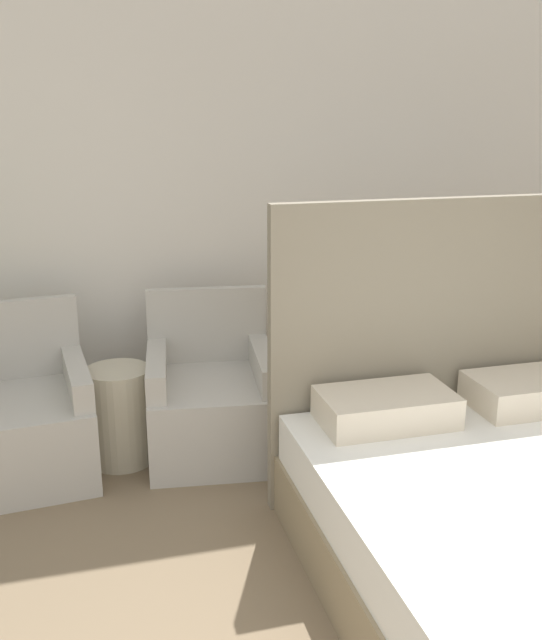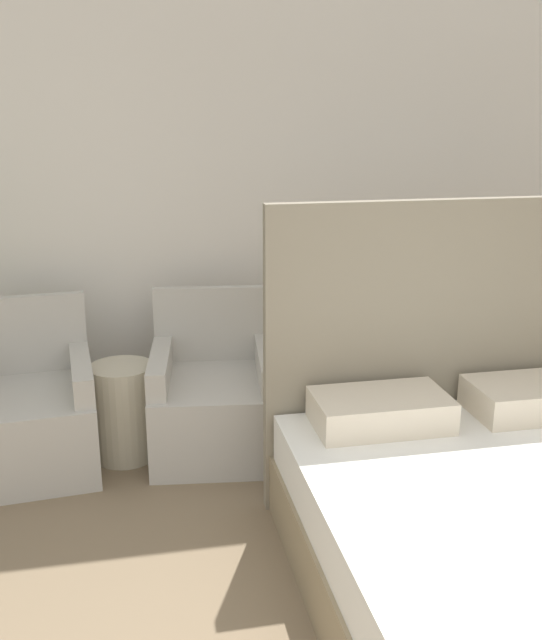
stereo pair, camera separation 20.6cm
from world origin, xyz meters
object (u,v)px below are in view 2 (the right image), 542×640
at_px(bed, 533,540).
at_px(armchair_near_window_right, 215,404).
at_px(side_table, 124,411).
at_px(armchair_near_window_left, 28,419).

xyz_separation_m(bed, armchair_near_window_right, (-0.98, 1.53, -0.03)).
distance_m(bed, armchair_near_window_right, 1.82).
distance_m(bed, side_table, 2.14).
height_order(armchair_near_window_right, side_table, armchair_near_window_right).
distance_m(bed, armchair_near_window_left, 2.48).
bearing_deg(armchair_near_window_left, armchair_near_window_right, -5.36).
height_order(armchair_near_window_left, armchair_near_window_right, same).
xyz_separation_m(armchair_near_window_right, side_table, (-0.49, 0.02, -0.01)).
height_order(bed, side_table, bed).
bearing_deg(armchair_near_window_right, bed, -50.42).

